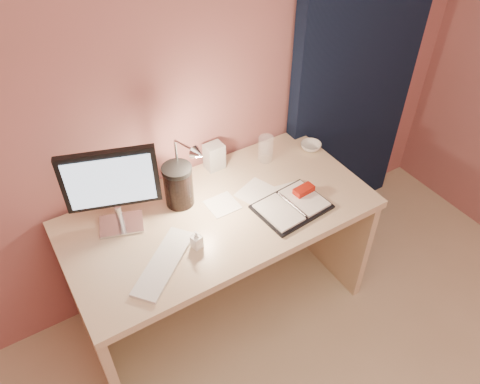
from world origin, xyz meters
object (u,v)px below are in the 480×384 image
keyboard (164,263)px  product_box (214,156)px  planner (293,205)px  coffee_cup (179,190)px  dark_jar (179,187)px  bowl (311,146)px  desk (213,235)px  clear_cup (266,149)px  lotion_bottle (197,239)px  monitor (112,183)px  desk_lamp (179,171)px

keyboard → product_box: size_ratio=2.76×
planner → coffee_cup: (-0.41, 0.31, 0.05)m
product_box → dark_jar: bearing=-153.8°
planner → bowl: 0.46m
desk → clear_cup: (0.39, 0.14, 0.29)m
dark_jar → clear_cup: bearing=7.0°
lotion_bottle → dark_jar: bearing=77.8°
keyboard → product_box: 0.65m
coffee_cup → product_box: (0.25, 0.12, 0.01)m
dark_jar → monitor: bearing=-179.9°
keyboard → desk: bearing=-6.5°
bowl → product_box: size_ratio=0.80×
keyboard → planner: bearing=-39.5°
monitor → clear_cup: size_ratio=3.04×
bowl → lotion_bottle: bearing=-160.5°
dark_jar → desk_lamp: bearing=-89.6°
lotion_bottle → dark_jar: size_ratio=0.49×
monitor → dark_jar: bearing=18.6°
monitor → dark_jar: monitor is taller
keyboard → product_box: (0.48, 0.44, 0.06)m
coffee_cup → clear_cup: 0.51m
planner → product_box: (-0.16, 0.44, 0.06)m
bowl → dark_jar: dark_jar is taller
keyboard → bowl: (0.99, 0.31, 0.01)m
desk → coffee_cup: 0.32m
monitor → bowl: bearing=19.2°
clear_cup → bowl: 0.26m
monitor → dark_jar: 0.32m
desk → lotion_bottle: 0.39m
bowl → product_box: bearing=165.4°
monitor → keyboard: (0.07, -0.30, -0.24)m
planner → dark_jar: bearing=139.9°
desk → clear_cup: clear_cup is taller
bowl → dark_jar: size_ratio=0.59×
monitor → planner: bearing=-4.2°
keyboard → bowl: 1.03m
clear_cup → desk_lamp: 0.54m
bowl → desk: bearing=-172.4°
lotion_bottle → desk: bearing=48.5°
planner → lotion_bottle: 0.49m
keyboard → bowl: bowl is taller
keyboard → coffee_cup: 0.39m
desk → lotion_bottle: size_ratio=15.59×
monitor → coffee_cup: 0.35m
clear_cup → desk_lamp: (-0.51, -0.09, 0.14)m
monitor → dark_jar: (0.28, 0.00, -0.15)m
desk → bowl: bowl is taller
monitor → planner: (0.71, -0.30, -0.23)m
bowl → desk_lamp: size_ratio=0.33×
planner → clear_cup: size_ratio=2.51×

